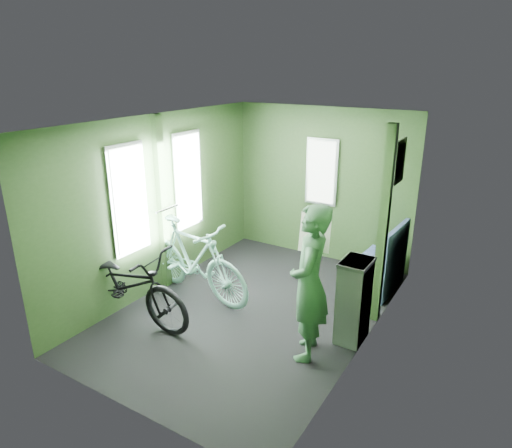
{
  "coord_description": "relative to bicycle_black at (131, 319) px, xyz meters",
  "views": [
    {
      "loc": [
        2.62,
        -4.19,
        2.89
      ],
      "look_at": [
        0.0,
        0.1,
        1.1
      ],
      "focal_mm": 32.0,
      "sensor_mm": 36.0,
      "label": 1
    }
  ],
  "objects": [
    {
      "name": "room",
      "position": [
        1.08,
        0.97,
        1.44
      ],
      "size": [
        4.0,
        4.02,
        2.31
      ],
      "color": "black",
      "rests_on": "ground"
    },
    {
      "name": "bicycle_black",
      "position": [
        0.0,
        0.0,
        0.0
      ],
      "size": [
        1.83,
        0.74,
        1.01
      ],
      "primitive_type": "imported",
      "rotation": [
        0.0,
        -0.1,
        1.56
      ],
      "color": "black",
      "rests_on": "ground"
    },
    {
      "name": "bicycle_mint",
      "position": [
        0.31,
        0.85,
        0.0
      ],
      "size": [
        1.86,
        0.89,
        1.13
      ],
      "primitive_type": "imported",
      "rotation": [
        0.0,
        -0.13,
        1.43
      ],
      "color": "#82C9B9",
      "rests_on": "ground"
    },
    {
      "name": "passenger",
      "position": [
        2.08,
        0.49,
        0.82
      ],
      "size": [
        0.55,
        0.78,
        1.64
      ],
      "rotation": [
        0.0,
        0.0,
        -1.26
      ],
      "color": "#345F3E",
      "rests_on": "ground"
    },
    {
      "name": "waste_box",
      "position": [
        2.38,
        0.98,
        0.47
      ],
      "size": [
        0.28,
        0.39,
        0.95
      ],
      "primitive_type": "cube",
      "color": "slate",
      "rests_on": "ground"
    },
    {
      "name": "bench_seat",
      "position": [
        2.26,
        2.31,
        0.27
      ],
      "size": [
        0.53,
        0.89,
        0.92
      ],
      "rotation": [
        0.0,
        0.0,
        -0.06
      ],
      "color": "navy",
      "rests_on": "ground"
    }
  ]
}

